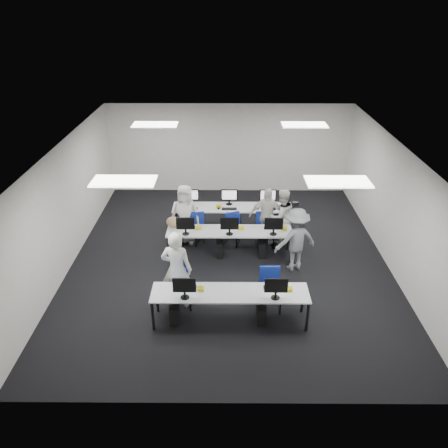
{
  "coord_description": "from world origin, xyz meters",
  "views": [
    {
      "loc": [
        -0.08,
        -9.57,
        6.08
      ],
      "look_at": [
        -0.14,
        0.05,
        1.0
      ],
      "focal_mm": 35.0,
      "sensor_mm": 36.0,
      "label": 1
    }
  ],
  "objects_px": {
    "chair_3": "(232,235)",
    "student_2": "(186,214)",
    "chair_4": "(264,235)",
    "chair_7": "(270,233)",
    "desk_mid": "(229,232)",
    "chair_2": "(191,233)",
    "chair_5": "(196,230)",
    "student_3": "(266,216)",
    "photographer": "(296,240)",
    "chair_6": "(230,229)",
    "student_0": "(177,270)",
    "student_1": "(281,216)",
    "desk_front": "(230,294)",
    "chair_0": "(181,296)",
    "chair_1": "(270,296)"
  },
  "relations": [
    {
      "from": "chair_4",
      "to": "student_3",
      "type": "bearing_deg",
      "value": 68.06
    },
    {
      "from": "chair_3",
      "to": "chair_2",
      "type": "bearing_deg",
      "value": -168.72
    },
    {
      "from": "desk_front",
      "to": "student_3",
      "type": "height_order",
      "value": "student_3"
    },
    {
      "from": "chair_6",
      "to": "chair_5",
      "type": "bearing_deg",
      "value": 167.59
    },
    {
      "from": "chair_2",
      "to": "chair_5",
      "type": "relative_size",
      "value": 0.91
    },
    {
      "from": "photographer",
      "to": "student_3",
      "type": "bearing_deg",
      "value": -83.5
    },
    {
      "from": "student_0",
      "to": "student_3",
      "type": "xyz_separation_m",
      "value": [
        2.13,
        2.77,
        -0.11
      ]
    },
    {
      "from": "chair_5",
      "to": "chair_7",
      "type": "height_order",
      "value": "chair_5"
    },
    {
      "from": "chair_7",
      "to": "student_1",
      "type": "bearing_deg",
      "value": 1.12
    },
    {
      "from": "desk_mid",
      "to": "student_2",
      "type": "bearing_deg",
      "value": 148.24
    },
    {
      "from": "chair_0",
      "to": "chair_5",
      "type": "xyz_separation_m",
      "value": [
        0.15,
        2.96,
        0.03
      ]
    },
    {
      "from": "chair_2",
      "to": "chair_5",
      "type": "height_order",
      "value": "chair_5"
    },
    {
      "from": "student_0",
      "to": "student_1",
      "type": "height_order",
      "value": "student_0"
    },
    {
      "from": "chair_7",
      "to": "student_2",
      "type": "height_order",
      "value": "student_2"
    },
    {
      "from": "desk_front",
      "to": "chair_7",
      "type": "height_order",
      "value": "chair_7"
    },
    {
      "from": "chair_5",
      "to": "chair_2",
      "type": "bearing_deg",
      "value": -133.67
    },
    {
      "from": "chair_2",
      "to": "chair_7",
      "type": "bearing_deg",
      "value": 12.77
    },
    {
      "from": "desk_front",
      "to": "chair_1",
      "type": "height_order",
      "value": "chair_1"
    },
    {
      "from": "desk_front",
      "to": "chair_0",
      "type": "bearing_deg",
      "value": 155.26
    },
    {
      "from": "chair_2",
      "to": "student_1",
      "type": "distance_m",
      "value": 2.5
    },
    {
      "from": "photographer",
      "to": "chair_5",
      "type": "bearing_deg",
      "value": -48.08
    },
    {
      "from": "chair_5",
      "to": "photographer",
      "type": "bearing_deg",
      "value": -37.39
    },
    {
      "from": "chair_5",
      "to": "student_1",
      "type": "bearing_deg",
      "value": -10.72
    },
    {
      "from": "chair_3",
      "to": "student_2",
      "type": "xyz_separation_m",
      "value": [
        -1.24,
        0.11,
        0.56
      ]
    },
    {
      "from": "chair_3",
      "to": "photographer",
      "type": "relative_size",
      "value": 0.51
    },
    {
      "from": "chair_4",
      "to": "chair_6",
      "type": "distance_m",
      "value": 1.02
    },
    {
      "from": "chair_1",
      "to": "chair_3",
      "type": "bearing_deg",
      "value": 104.94
    },
    {
      "from": "desk_front",
      "to": "photographer",
      "type": "height_order",
      "value": "photographer"
    },
    {
      "from": "student_3",
      "to": "photographer",
      "type": "bearing_deg",
      "value": -64.49
    },
    {
      "from": "chair_5",
      "to": "student_3",
      "type": "height_order",
      "value": "student_3"
    },
    {
      "from": "desk_mid",
      "to": "chair_7",
      "type": "height_order",
      "value": "chair_7"
    },
    {
      "from": "chair_0",
      "to": "student_2",
      "type": "distance_m",
      "value": 2.9
    },
    {
      "from": "desk_mid",
      "to": "chair_6",
      "type": "xyz_separation_m",
      "value": [
        0.01,
        0.94,
        -0.4
      ]
    },
    {
      "from": "chair_6",
      "to": "student_0",
      "type": "relative_size",
      "value": 0.48
    },
    {
      "from": "chair_5",
      "to": "photographer",
      "type": "relative_size",
      "value": 0.57
    },
    {
      "from": "chair_4",
      "to": "student_3",
      "type": "relative_size",
      "value": 0.57
    },
    {
      "from": "desk_mid",
      "to": "photographer",
      "type": "xyz_separation_m",
      "value": [
        1.6,
        -0.6,
        0.14
      ]
    },
    {
      "from": "chair_0",
      "to": "student_3",
      "type": "distance_m",
      "value": 3.53
    },
    {
      "from": "chair_2",
      "to": "student_1",
      "type": "height_order",
      "value": "student_1"
    },
    {
      "from": "desk_mid",
      "to": "student_2",
      "type": "height_order",
      "value": "student_2"
    },
    {
      "from": "chair_2",
      "to": "chair_7",
      "type": "relative_size",
      "value": 1.04
    },
    {
      "from": "desk_mid",
      "to": "student_1",
      "type": "distance_m",
      "value": 1.58
    },
    {
      "from": "chair_4",
      "to": "student_1",
      "type": "xyz_separation_m",
      "value": [
        0.45,
        0.18,
        0.49
      ]
    },
    {
      "from": "chair_7",
      "to": "chair_2",
      "type": "bearing_deg",
      "value": -167.65
    },
    {
      "from": "desk_mid",
      "to": "chair_7",
      "type": "bearing_deg",
      "value": 33.85
    },
    {
      "from": "chair_7",
      "to": "student_0",
      "type": "xyz_separation_m",
      "value": [
        -2.26,
        -2.82,
        0.65
      ]
    },
    {
      "from": "chair_7",
      "to": "photographer",
      "type": "distance_m",
      "value": 1.54
    },
    {
      "from": "chair_2",
      "to": "photographer",
      "type": "xyz_separation_m",
      "value": [
        2.65,
        -1.28,
        0.55
      ]
    },
    {
      "from": "student_3",
      "to": "chair_7",
      "type": "bearing_deg",
      "value": 21.88
    },
    {
      "from": "chair_4",
      "to": "chair_7",
      "type": "xyz_separation_m",
      "value": [
        0.19,
        0.22,
        -0.03
      ]
    }
  ]
}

